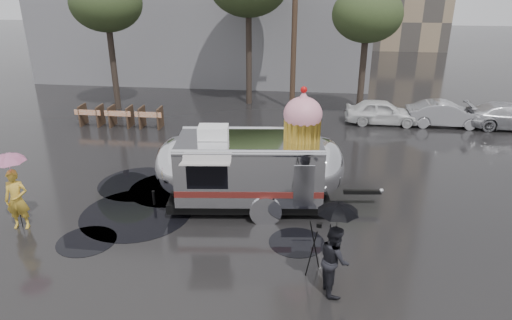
# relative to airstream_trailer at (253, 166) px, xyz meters

# --- Properties ---
(ground) EXTENTS (120.00, 120.00, 0.00)m
(ground) POSITION_rel_airstream_trailer_xyz_m (-1.83, -2.68, -1.39)
(ground) COLOR black
(ground) RESTS_ON ground
(puddles) EXTENTS (11.40, 7.17, 0.01)m
(puddles) POSITION_rel_airstream_trailer_xyz_m (-3.69, -0.54, -1.39)
(puddles) COLOR black
(puddles) RESTS_ON ground
(utility_pole) EXTENTS (1.60, 0.28, 9.00)m
(utility_pole) POSITION_rel_airstream_trailer_xyz_m (0.67, 11.32, 3.23)
(utility_pole) COLOR #473323
(utility_pole) RESTS_ON ground
(tree_left) EXTENTS (3.64, 3.64, 6.95)m
(tree_left) POSITION_rel_airstream_trailer_xyz_m (-8.83, 10.32, 4.09)
(tree_left) COLOR #382D26
(tree_left) RESTS_ON ground
(tree_right) EXTENTS (3.36, 3.36, 6.42)m
(tree_right) POSITION_rel_airstream_trailer_xyz_m (4.17, 10.32, 3.67)
(tree_right) COLOR #382D26
(tree_right) RESTS_ON ground
(barricade_row) EXTENTS (4.30, 0.80, 1.00)m
(barricade_row) POSITION_rel_airstream_trailer_xyz_m (-7.38, 7.29, -0.87)
(barricade_row) COLOR #473323
(barricade_row) RESTS_ON ground
(parked_cars) EXTENTS (13.20, 1.90, 1.50)m
(parked_cars) POSITION_rel_airstream_trailer_xyz_m (9.95, 9.32, -0.67)
(parked_cars) COLOR silver
(parked_cars) RESTS_ON ground
(airstream_trailer) EXTENTS (7.33, 3.30, 3.97)m
(airstream_trailer) POSITION_rel_airstream_trailer_xyz_m (0.00, 0.00, 0.00)
(airstream_trailer) COLOR silver
(airstream_trailer) RESTS_ON ground
(person_left) EXTENTS (0.72, 0.54, 1.81)m
(person_left) POSITION_rel_airstream_trailer_xyz_m (-6.53, -2.17, -0.49)
(person_left) COLOR gold
(person_left) RESTS_ON ground
(umbrella_pink) EXTENTS (1.17, 1.17, 2.35)m
(umbrella_pink) POSITION_rel_airstream_trailer_xyz_m (-6.53, -2.17, 0.56)
(umbrella_pink) COLOR #FF9ED0
(umbrella_pink) RESTS_ON ground
(person_right) EXTENTS (0.64, 0.90, 1.70)m
(person_right) POSITION_rel_airstream_trailer_xyz_m (2.40, -3.94, -0.54)
(person_right) COLOR black
(person_right) RESTS_ON ground
(umbrella_black) EXTENTS (1.13, 1.13, 2.32)m
(umbrella_black) POSITION_rel_airstream_trailer_xyz_m (2.40, -3.94, 0.54)
(umbrella_black) COLOR black
(umbrella_black) RESTS_ON ground
(tripod) EXTENTS (0.57, 0.59, 1.45)m
(tripod) POSITION_rel_airstream_trailer_xyz_m (2.04, -3.37, -0.54)
(tripod) COLOR black
(tripod) RESTS_ON ground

